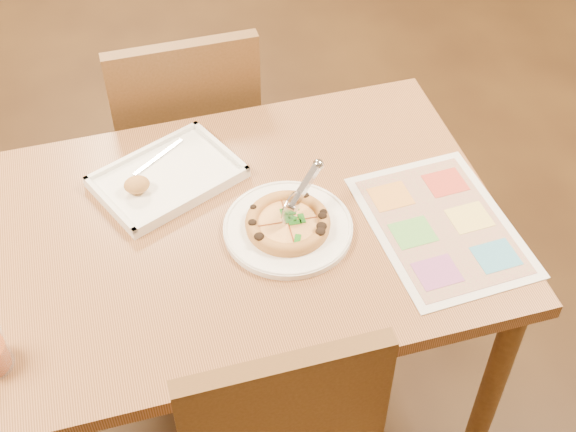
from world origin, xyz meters
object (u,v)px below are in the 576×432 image
object	(u,v)px
dining_table	(229,252)
appetizer_tray	(165,179)
pizza	(288,223)
pizza_cutter	(300,193)
chair_far	(185,121)
menu	(441,226)
plate	(288,228)

from	to	relation	value
dining_table	appetizer_tray	size ratio (longest dim) A/B	3.20
pizza	pizza_cutter	bearing A→B (deg)	36.93
pizza_cutter	pizza	bearing A→B (deg)	175.47
chair_far	appetizer_tray	bearing A→B (deg)	74.61
dining_table	appetizer_tray	xyz separation A→B (m)	(-0.11, 0.19, 0.10)
pizza_cutter	menu	size ratio (longest dim) A/B	0.29
pizza	pizza_cutter	size ratio (longest dim) A/B	1.58
dining_table	pizza	world-z (taller)	pizza
dining_table	chair_far	world-z (taller)	chair_far
menu	pizza	bearing A→B (deg)	166.28
pizza	menu	distance (m)	0.37
pizza_cutter	appetizer_tray	bearing A→B (deg)	102.21
menu	dining_table	bearing A→B (deg)	164.80
chair_far	menu	distance (m)	0.90
pizza_cutter	menu	bearing A→B (deg)	-61.54
pizza	menu	bearing A→B (deg)	-13.72
dining_table	pizza_cutter	xyz separation A→B (m)	(0.18, -0.02, 0.17)
appetizer_tray	dining_table	bearing A→B (deg)	-59.85
plate	pizza_cutter	bearing A→B (deg)	37.37
plate	pizza	size ratio (longest dim) A/B	1.52
plate	pizza	xyz separation A→B (m)	(-0.00, 0.00, 0.02)
appetizer_tray	menu	world-z (taller)	appetizer_tray
dining_table	menu	xyz separation A→B (m)	(0.49, -0.13, 0.09)
pizza_cutter	dining_table	bearing A→B (deg)	132.70
pizza	menu	size ratio (longest dim) A/B	0.45
chair_far	appetizer_tray	xyz separation A→B (m)	(-0.11, -0.41, 0.17)
dining_table	pizza	bearing A→B (deg)	-18.93
plate	appetizer_tray	distance (m)	0.35
dining_table	plate	distance (m)	0.17
pizza	appetizer_tray	world-z (taller)	appetizer_tray
pizza	pizza_cutter	distance (m)	0.08
plate	appetizer_tray	world-z (taller)	appetizer_tray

